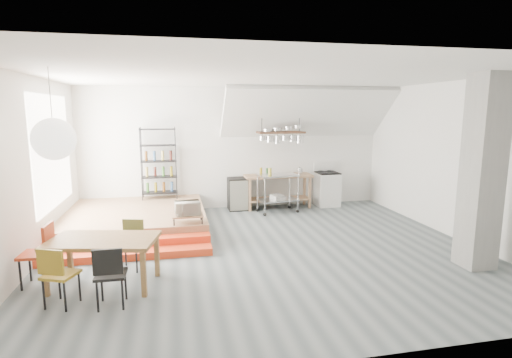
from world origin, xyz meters
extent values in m
plane|color=#545D61|center=(0.00, 0.00, 0.00)|extent=(8.00, 8.00, 0.00)
cube|color=silver|center=(0.00, 3.50, 1.60)|extent=(8.00, 0.04, 3.20)
cube|color=silver|center=(-4.00, 0.00, 1.60)|extent=(0.04, 7.00, 3.20)
cube|color=silver|center=(4.00, 0.00, 1.60)|extent=(0.04, 7.00, 3.20)
cube|color=white|center=(0.00, 0.00, 3.20)|extent=(8.00, 7.00, 0.02)
cube|color=white|center=(1.80, 2.90, 2.55)|extent=(4.40, 1.44, 1.32)
cube|color=white|center=(-3.98, 1.50, 1.80)|extent=(0.02, 2.50, 2.20)
cube|color=#A07250|center=(-2.50, 2.00, 0.20)|extent=(3.00, 3.00, 0.40)
cube|color=#EB401B|center=(-2.50, 0.05, 0.07)|extent=(3.00, 0.35, 0.13)
cube|color=#EB401B|center=(-2.50, 0.40, 0.13)|extent=(3.00, 0.35, 0.27)
cube|color=gray|center=(3.30, -1.50, 1.60)|extent=(0.50, 0.50, 3.20)
cube|color=#A07250|center=(1.10, 3.15, 0.88)|extent=(1.80, 0.60, 0.06)
cube|color=#A07250|center=(1.10, 3.15, 0.25)|extent=(1.70, 0.55, 0.04)
cube|color=#A07250|center=(1.92, 3.37, 0.43)|extent=(0.06, 0.06, 0.86)
cube|color=#A07250|center=(0.28, 3.37, 0.43)|extent=(0.06, 0.06, 0.86)
cube|color=#A07250|center=(1.92, 2.93, 0.43)|extent=(0.06, 0.06, 0.86)
cube|color=#A07250|center=(0.28, 2.93, 0.43)|extent=(0.06, 0.06, 0.86)
cube|color=white|center=(2.50, 3.15, 0.45)|extent=(0.60, 0.60, 0.90)
cube|color=black|center=(2.50, 3.15, 0.92)|extent=(0.58, 0.58, 0.03)
cube|color=white|center=(2.50, 3.43, 1.05)|extent=(0.60, 0.05, 0.25)
cylinder|color=black|center=(2.64, 3.29, 0.94)|extent=(0.18, 0.18, 0.02)
cylinder|color=black|center=(2.36, 3.29, 0.94)|extent=(0.18, 0.18, 0.02)
cylinder|color=black|center=(2.64, 3.01, 0.94)|extent=(0.18, 0.18, 0.02)
cylinder|color=black|center=(2.36, 3.01, 0.94)|extent=(0.18, 0.18, 0.02)
cube|color=#3C2418|center=(1.10, 2.95, 2.05)|extent=(1.20, 0.50, 0.05)
cylinder|color=black|center=(0.60, 2.95, 2.62)|extent=(0.02, 0.02, 1.15)
cylinder|color=black|center=(1.60, 2.95, 2.62)|extent=(0.02, 0.02, 1.15)
cylinder|color=silver|center=(0.60, 2.90, 1.91)|extent=(0.16, 0.16, 0.12)
cylinder|color=silver|center=(0.80, 2.90, 1.89)|extent=(0.20, 0.20, 0.16)
cylinder|color=silver|center=(1.00, 2.90, 1.87)|extent=(0.16, 0.16, 0.20)
cylinder|color=silver|center=(1.20, 2.90, 1.91)|extent=(0.20, 0.20, 0.12)
cylinder|color=silver|center=(1.40, 2.90, 1.89)|extent=(0.16, 0.16, 0.16)
cylinder|color=silver|center=(1.60, 2.90, 1.87)|extent=(0.20, 0.20, 0.20)
cylinder|color=black|center=(-1.58, 3.38, 1.30)|extent=(0.02, 0.02, 1.80)
cylinder|color=black|center=(-2.42, 3.38, 1.30)|extent=(0.02, 0.02, 1.80)
cylinder|color=black|center=(-1.58, 3.02, 1.30)|extent=(0.02, 0.02, 1.80)
cylinder|color=black|center=(-2.42, 3.02, 1.30)|extent=(0.02, 0.02, 1.80)
cube|color=black|center=(-2.00, 3.20, 0.55)|extent=(0.88, 0.38, 0.02)
cube|color=black|center=(-2.00, 3.20, 0.95)|extent=(0.88, 0.38, 0.02)
cube|color=black|center=(-2.00, 3.20, 1.35)|extent=(0.88, 0.38, 0.02)
cube|color=black|center=(-2.00, 3.20, 1.75)|extent=(0.88, 0.38, 0.02)
cube|color=black|center=(-2.00, 3.20, 2.15)|extent=(0.88, 0.38, 0.03)
cylinder|color=#478736|center=(-2.00, 3.20, 0.69)|extent=(0.07, 0.07, 0.24)
cylinder|color=olive|center=(-2.00, 3.20, 1.09)|extent=(0.07, 0.07, 0.24)
cylinder|color=brown|center=(-2.00, 3.20, 1.49)|extent=(0.07, 0.07, 0.24)
cube|color=#A07250|center=(-1.40, 0.75, 0.55)|extent=(0.60, 0.40, 0.03)
cylinder|color=black|center=(-1.13, 0.92, 0.47)|extent=(0.02, 0.02, 0.13)
cylinder|color=black|center=(-1.67, 0.92, 0.47)|extent=(0.02, 0.02, 0.13)
cylinder|color=black|center=(-1.13, 0.58, 0.47)|extent=(0.02, 0.02, 0.13)
cylinder|color=black|center=(-1.67, 0.58, 0.47)|extent=(0.02, 0.02, 0.13)
sphere|color=white|center=(-3.29, -0.91, 2.20)|extent=(0.60, 0.60, 0.60)
cube|color=brown|center=(-2.71, -1.04, 0.70)|extent=(1.69, 1.18, 0.06)
cube|color=brown|center=(-1.95, -0.83, 0.34)|extent=(0.08, 0.08, 0.67)
cube|color=brown|center=(-3.31, -0.53, 0.34)|extent=(0.08, 0.08, 0.67)
cube|color=brown|center=(-2.11, -1.55, 0.34)|extent=(0.08, 0.08, 0.67)
cube|color=brown|center=(-3.46, -1.25, 0.34)|extent=(0.08, 0.08, 0.67)
cube|color=#9E7B1B|center=(-3.17, -1.58, 0.44)|extent=(0.51, 0.51, 0.04)
cube|color=#9E7B1B|center=(-3.24, -1.74, 0.68)|extent=(0.35, 0.18, 0.34)
cylinder|color=black|center=(-3.37, -1.66, 0.21)|extent=(0.03, 0.03, 0.43)
cylinder|color=black|center=(-3.09, -1.78, 0.21)|extent=(0.03, 0.03, 0.43)
cylinder|color=black|center=(-3.25, -1.38, 0.21)|extent=(0.03, 0.03, 0.43)
cylinder|color=black|center=(-2.97, -1.50, 0.21)|extent=(0.03, 0.03, 0.43)
cube|color=black|center=(-2.51, -1.73, 0.44)|extent=(0.40, 0.40, 0.04)
cube|color=black|center=(-2.51, -1.90, 0.69)|extent=(0.37, 0.04, 0.34)
cylinder|color=black|center=(-2.67, -1.88, 0.22)|extent=(0.03, 0.03, 0.43)
cylinder|color=black|center=(-2.36, -1.88, 0.22)|extent=(0.03, 0.03, 0.43)
cylinder|color=black|center=(-2.67, -1.57, 0.22)|extent=(0.03, 0.03, 0.43)
cylinder|color=black|center=(-2.35, -1.57, 0.22)|extent=(0.03, 0.03, 0.43)
cube|color=olive|center=(-2.38, -0.47, 0.42)|extent=(0.45, 0.45, 0.04)
cube|color=olive|center=(-2.34, -0.31, 0.65)|extent=(0.35, 0.13, 0.32)
cylinder|color=black|center=(-2.20, -0.37, 0.20)|extent=(0.03, 0.03, 0.41)
cylinder|color=black|center=(-2.49, -0.29, 0.20)|extent=(0.03, 0.03, 0.41)
cylinder|color=black|center=(-2.28, -0.65, 0.20)|extent=(0.03, 0.03, 0.41)
cylinder|color=black|center=(-2.57, -0.57, 0.20)|extent=(0.03, 0.03, 0.41)
cube|color=#AE3518|center=(-3.70, -0.82, 0.49)|extent=(0.46, 0.46, 0.04)
cube|color=#AE3518|center=(-3.50, -0.84, 0.76)|extent=(0.07, 0.41, 0.38)
cylinder|color=black|center=(-3.53, -1.01, 0.24)|extent=(0.03, 0.03, 0.48)
cylinder|color=black|center=(-3.51, -0.66, 0.24)|extent=(0.03, 0.03, 0.48)
cylinder|color=black|center=(-3.88, -0.99, 0.24)|extent=(0.03, 0.03, 0.48)
cylinder|color=black|center=(-3.86, -0.64, 0.24)|extent=(0.03, 0.03, 0.48)
cube|color=silver|center=(0.97, 2.70, 0.97)|extent=(1.08, 0.72, 0.04)
cube|color=silver|center=(0.97, 2.70, 0.33)|extent=(1.08, 0.72, 0.03)
cylinder|color=silver|center=(1.38, 3.02, 0.50)|extent=(0.03, 0.03, 0.95)
sphere|color=black|center=(1.38, 3.02, 0.04)|extent=(0.09, 0.09, 0.09)
cylinder|color=silver|center=(0.47, 2.86, 0.50)|extent=(0.03, 0.03, 0.95)
sphere|color=black|center=(0.47, 2.86, 0.04)|extent=(0.09, 0.09, 0.09)
cylinder|color=silver|center=(1.46, 2.54, 0.50)|extent=(0.03, 0.03, 0.95)
sphere|color=black|center=(1.46, 2.54, 0.04)|extent=(0.09, 0.09, 0.09)
cylinder|color=silver|center=(0.55, 2.38, 0.50)|extent=(0.03, 0.03, 0.95)
sphere|color=black|center=(0.55, 2.38, 0.04)|extent=(0.09, 0.09, 0.09)
cube|color=black|center=(0.00, 3.20, 0.43)|extent=(0.50, 0.50, 0.85)
imported|color=beige|center=(-1.40, 0.75, 0.70)|extent=(0.51, 0.37, 0.27)
imported|color=silver|center=(0.85, 3.10, 0.94)|extent=(0.28, 0.28, 0.05)
camera|label=1|loc=(-1.65, -7.04, 2.59)|focal=28.00mm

